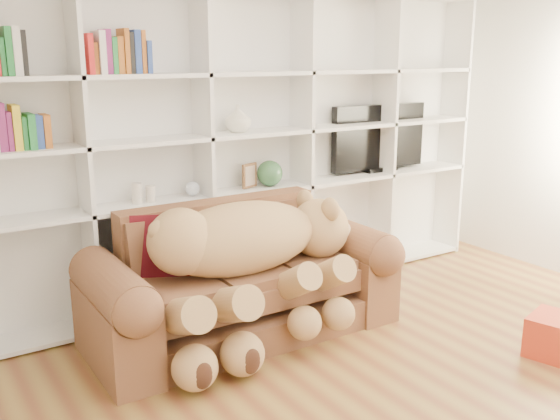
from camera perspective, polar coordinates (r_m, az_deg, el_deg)
wall_back at (r=5.01m, az=-3.53°, el=7.84°), size 5.00×0.02×2.70m
bookshelf at (r=4.78m, az=-5.23°, el=6.98°), size 4.43×0.35×2.40m
sofa at (r=4.34m, az=-3.59°, el=-7.02°), size 2.10×0.91×0.88m
teddy_bear at (r=4.08m, az=-2.84°, el=-4.09°), size 1.64×0.88×0.95m
throw_pillow at (r=4.16m, az=-10.50°, el=-3.34°), size 0.49×0.40×0.45m
gift_box at (r=4.46m, az=23.84°, el=-10.50°), size 0.40×0.38×0.26m
tv at (r=5.68m, az=9.01°, el=6.49°), size 1.01×0.18×0.59m
picture_frame at (r=4.88m, az=-2.81°, el=3.17°), size 0.15×0.08×0.19m
green_vase at (r=4.97m, az=-0.94°, el=3.37°), size 0.21×0.21×0.21m
figurine_tall at (r=4.51m, az=-12.95°, el=1.49°), size 0.09×0.09×0.15m
figurine_short at (r=4.55m, az=-11.75°, el=1.46°), size 0.08×0.08×0.12m
snow_globe at (r=4.67m, az=-7.99°, el=1.96°), size 0.11×0.11×0.11m
shelf_vase at (r=4.77m, az=-3.87°, el=8.34°), size 0.23×0.23×0.21m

